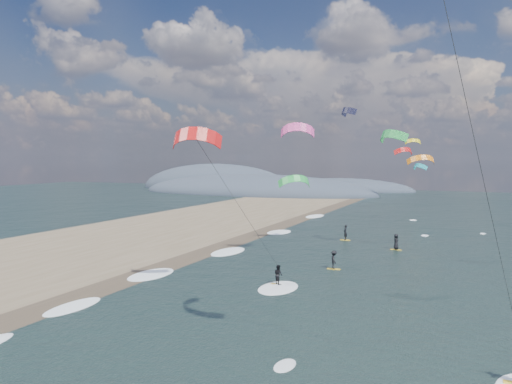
% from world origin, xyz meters
% --- Properties ---
extents(ground, '(260.00, 260.00, 0.00)m').
position_xyz_m(ground, '(0.00, 0.00, 0.00)').
color(ground, black).
rests_on(ground, ground).
extents(wet_sand_strip, '(3.00, 240.00, 0.00)m').
position_xyz_m(wet_sand_strip, '(-12.00, 10.00, 0.00)').
color(wet_sand_strip, '#382D23').
rests_on(wet_sand_strip, ground).
extents(coastal_hills, '(80.00, 41.00, 15.00)m').
position_xyz_m(coastal_hills, '(-44.84, 107.86, 0.00)').
color(coastal_hills, '#3D4756').
rests_on(coastal_hills, ground).
extents(kitesurfer_near_b, '(6.78, 8.39, 11.93)m').
position_xyz_m(kitesurfer_near_b, '(-3.22, 11.94, 7.09)').
color(kitesurfer_near_b, yellow).
rests_on(kitesurfer_near_b, ground).
extents(far_kitesurfers, '(7.13, 15.65, 1.71)m').
position_xyz_m(far_kitesurfers, '(1.90, 29.47, 0.81)').
color(far_kitesurfers, yellow).
rests_on(far_kitesurfers, ground).
extents(bg_kite_field, '(14.76, 72.44, 9.85)m').
position_xyz_m(bg_kite_field, '(0.23, 56.34, 10.54)').
color(bg_kite_field, '#D83F8C').
rests_on(bg_kite_field, ground).
extents(shoreline_surf, '(2.40, 79.40, 0.11)m').
position_xyz_m(shoreline_surf, '(-10.80, 14.75, 0.00)').
color(shoreline_surf, white).
rests_on(shoreline_surf, ground).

